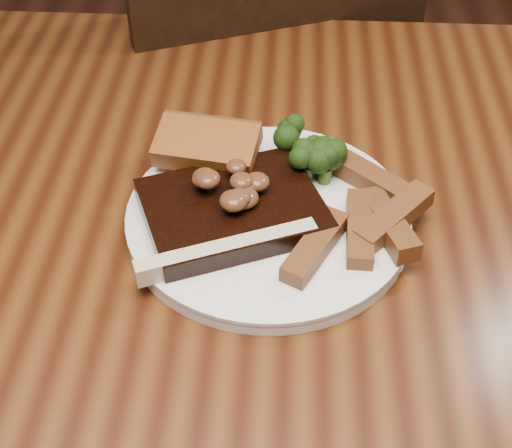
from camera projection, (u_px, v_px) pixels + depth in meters
The scene contains 9 objects.
dining_table at pixel (240, 309), 0.74m from camera, with size 1.60×0.90×0.75m.
chair_far at pixel (257, 123), 1.25m from camera, with size 0.56×0.56×0.91m.
plate at pixel (268, 219), 0.69m from camera, with size 0.28×0.28×0.01m, color white.
steak at pixel (233, 211), 0.68m from camera, with size 0.16×0.12×0.02m, color black.
steak_bone at pixel (227, 255), 0.64m from camera, with size 0.17×0.02×0.02m, color #C4B798.
mushroom_pile at pixel (226, 186), 0.66m from camera, with size 0.08×0.08×0.03m, color #562E1B, non-canonical shape.
garlic_bread at pixel (208, 161), 0.73m from camera, with size 0.10×0.06×0.02m, color #96491B.
potato_wedges at pixel (348, 213), 0.67m from camera, with size 0.12×0.12×0.02m, color brown, non-canonical shape.
broccoli_cluster at pixel (312, 157), 0.72m from camera, with size 0.08×0.08×0.04m, color #1F330B, non-canonical shape.
Camera 1 is at (0.04, -0.47, 1.23)m, focal length 50.00 mm.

